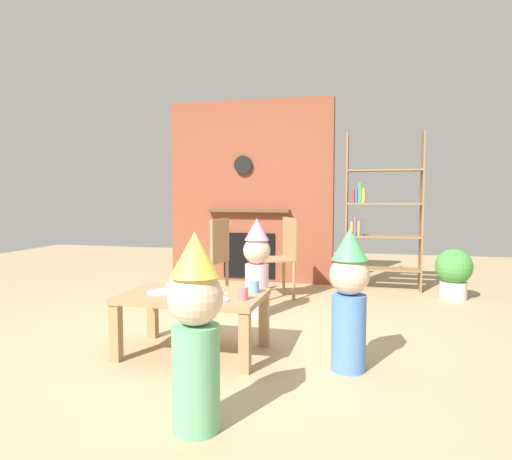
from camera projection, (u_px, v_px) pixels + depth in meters
ground_plane at (226, 340)px, 3.73m from camera, size 12.00×12.00×0.00m
brick_fireplace_feature at (251, 192)px, 6.27m from camera, size 2.20×0.28×2.40m
bookshelf at (377, 218)px, 5.71m from camera, size 0.90×0.28×1.90m
coffee_table at (193, 303)px, 3.39m from camera, size 1.01×0.65×0.44m
paper_cup_near_left at (211, 288)px, 3.32m from camera, size 0.06×0.06×0.10m
paper_cup_near_right at (190, 283)px, 3.53m from camera, size 0.06×0.06×0.10m
paper_cup_center at (197, 290)px, 3.27m from camera, size 0.08×0.08×0.10m
paper_cup_far_left at (243, 294)px, 3.17m from camera, size 0.07×0.07×0.09m
paper_cup_far_right at (254, 287)px, 3.42m from camera, size 0.07×0.07×0.09m
paper_plate_front at (216, 300)px, 3.15m from camera, size 0.17×0.17×0.01m
paper_plate_rear at (161, 292)px, 3.41m from camera, size 0.19×0.19×0.01m
birthday_cake_slice at (171, 281)px, 3.68m from camera, size 0.10×0.10×0.07m
table_fork at (222, 292)px, 3.44m from camera, size 0.13×0.10×0.01m
child_with_cone_hat at (196, 327)px, 2.26m from camera, size 0.27×0.27×0.98m
child_in_pink at (349, 296)px, 3.05m from camera, size 0.26×0.26×0.94m
child_by_the_chairs at (257, 265)px, 4.44m from camera, size 0.26×0.26×0.93m
dining_chair_left at (212, 255)px, 5.02m from camera, size 0.45×0.45×0.90m
dining_chair_middle at (281, 252)px, 5.25m from camera, size 0.54×0.54×0.90m
potted_plant_tall at (454, 272)px, 5.15m from camera, size 0.40×0.40×0.57m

